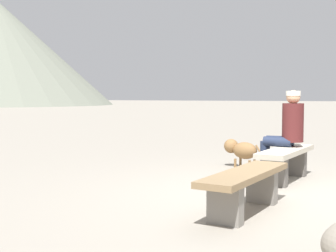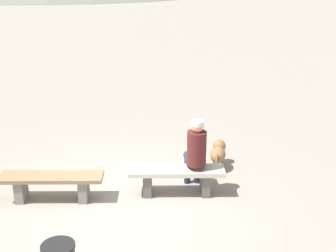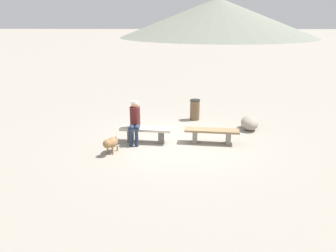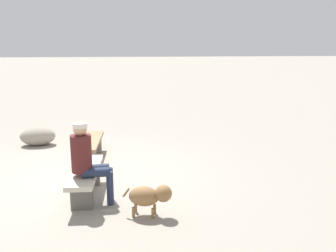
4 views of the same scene
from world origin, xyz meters
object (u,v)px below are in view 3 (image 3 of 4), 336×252
(bench_left, at_px, (212,133))
(dog, at_px, (111,143))
(bench_right, at_px, (146,132))
(seated_person, at_px, (135,119))
(trash_bin, at_px, (195,110))
(boulder, at_px, (249,123))

(bench_left, bearing_deg, dog, 22.94)
(bench_right, height_order, seated_person, seated_person)
(seated_person, height_order, dog, seated_person)
(bench_left, height_order, trash_bin, trash_bin)
(bench_left, distance_m, seated_person, 2.44)
(bench_right, height_order, dog, dog)
(dog, relative_size, trash_bin, 0.91)
(seated_person, height_order, trash_bin, seated_person)
(bench_right, relative_size, seated_person, 1.23)
(bench_left, bearing_deg, boulder, -130.71)
(boulder, bearing_deg, trash_bin, -31.20)
(boulder, bearing_deg, dog, 26.74)
(seated_person, xyz_separation_m, trash_bin, (-2.00, -2.50, -0.37))
(seated_person, xyz_separation_m, boulder, (-3.86, -1.37, -0.53))
(bench_right, xyz_separation_m, trash_bin, (-1.68, -2.44, 0.06))
(bench_left, relative_size, dog, 2.41)
(bench_left, xyz_separation_m, seated_person, (2.39, 0.01, 0.45))
(seated_person, bearing_deg, boulder, -159.40)
(bench_right, xyz_separation_m, seated_person, (0.33, 0.05, 0.43))
(seated_person, relative_size, dog, 1.86)
(dog, bearing_deg, trash_bin, 160.35)
(bench_left, bearing_deg, seated_person, 6.60)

